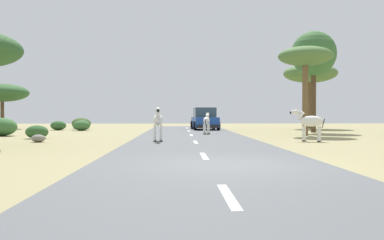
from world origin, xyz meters
The scene contains 17 objects.
ground_plane centered at (0.00, 0.00, 0.00)m, with size 90.00×90.00×0.00m, color #998E60.
road centered at (-0.50, 0.00, 0.03)m, with size 6.00×64.00×0.05m, color #56595B.
lane_markings centered at (-0.50, -1.00, 0.05)m, with size 0.16×56.00×0.01m.
zebra_0 centered at (-2.19, 8.87, 1.01)m, with size 0.50×1.71×1.61m.
zebra_1 centered at (0.50, 15.55, 0.87)m, with size 0.56×1.44×1.37m.
zebra_2 centered at (4.90, 9.07, 0.93)m, with size 1.50×1.07×1.56m.
car_0 centered at (0.85, 22.85, 0.85)m, with size 2.19×4.42×1.74m.
tree_0 centered at (10.26, 25.76, 4.78)m, with size 4.62×4.62×5.63m.
tree_1 centered at (8.23, 18.69, 5.46)m, with size 3.13×3.13×7.08m.
tree_3 centered at (6.31, 14.34, 4.62)m, with size 3.22×3.22×5.30m.
tree_5 centered at (-16.49, 26.32, 3.11)m, with size 4.44×4.44×3.90m.
bush_0 centered at (-8.64, 11.72, 0.35)m, with size 1.17×1.05×0.70m, color #2D5628.
bush_1 centered at (-11.58, 14.37, 0.53)m, with size 1.78×1.60×1.07m, color #386633.
bush_2 centered at (-8.72, 22.08, 0.40)m, with size 1.33×1.19×0.80m, color #386633.
bush_3 centered at (-10.77, 23.08, 0.37)m, with size 1.22×1.10×0.73m, color #2D5628.
bush_4 centered at (-9.53, 25.55, 0.48)m, with size 1.61×1.45×0.96m, color #425B2D.
rock_1 centered at (-7.67, 9.02, 0.18)m, with size 0.63×0.65×0.35m, color gray.
Camera 1 is at (-1.26, -10.30, 1.30)m, focal length 39.06 mm.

